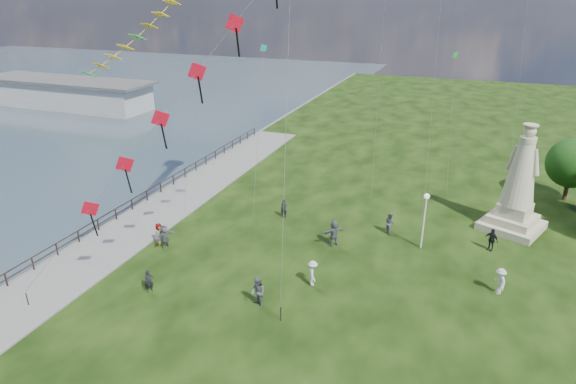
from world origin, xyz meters
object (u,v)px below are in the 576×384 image
at_px(statue, 518,191).
at_px(person_6, 284,209).
at_px(person_2, 313,273).
at_px(person_10, 159,234).
at_px(person_5, 165,236).
at_px(person_9, 491,239).
at_px(lamppost, 425,209).
at_px(person_7, 390,223).
at_px(pier_pavilion, 67,93).
at_px(person_0, 149,281).
at_px(person_1, 258,292).
at_px(person_11, 334,233).
at_px(person_8, 500,281).

bearing_deg(statue, person_6, -143.31).
height_order(person_2, person_10, person_2).
distance_m(person_5, person_10, 0.69).
bearing_deg(person_6, person_9, 0.62).
bearing_deg(lamppost, person_7, 149.50).
distance_m(lamppost, person_5, 18.15).
distance_m(pier_pavilion, person_6, 54.80).
bearing_deg(person_10, person_6, -22.51).
xyz_separation_m(person_0, person_6, (3.74, 12.55, 0.03)).
bearing_deg(person_7, person_6, 53.29).
height_order(statue, person_7, statue).
distance_m(pier_pavilion, person_2, 63.55).
height_order(person_5, person_9, person_5).
bearing_deg(statue, person_10, -131.39).
xyz_separation_m(person_1, person_5, (-8.97, 4.02, -0.10)).
relative_size(person_0, person_7, 0.87).
relative_size(person_0, person_1, 0.76).
distance_m(person_0, person_7, 17.64).
bearing_deg(person_11, person_10, -26.40).
bearing_deg(person_1, person_9, 83.41).
xyz_separation_m(person_5, person_11, (10.97, 4.56, 0.11)).
bearing_deg(statue, person_7, -132.32).
xyz_separation_m(person_1, person_9, (12.43, 11.82, -0.12)).
xyz_separation_m(person_0, person_7, (12.10, 12.84, 0.11)).
bearing_deg(person_11, person_9, 150.37).
distance_m(person_1, person_8, 14.36).
bearing_deg(person_2, person_7, -48.23).
height_order(person_1, person_10, person_1).
relative_size(person_1, person_7, 1.14).
relative_size(person_5, person_6, 1.12).
xyz_separation_m(lamppost, person_0, (-14.59, -11.37, -2.27)).
xyz_separation_m(person_2, person_6, (-5.17, 8.33, -0.07)).
height_order(pier_pavilion, person_2, pier_pavilion).
xyz_separation_m(statue, person_7, (-8.54, -4.05, -2.25)).
relative_size(person_5, person_10, 1.04).
height_order(person_6, person_8, person_8).
bearing_deg(person_10, pier_pavilion, 70.24).
distance_m(person_2, person_5, 11.21).
height_order(person_10, person_11, person_11).
relative_size(person_6, person_11, 0.79).
relative_size(pier_pavilion, person_8, 17.84).
height_order(statue, person_5, statue).
xyz_separation_m(lamppost, person_6, (-10.85, 1.18, -2.24)).
bearing_deg(person_5, person_1, -96.79).
xyz_separation_m(person_1, person_11, (2.00, 8.59, 0.01)).
relative_size(lamppost, person_1, 2.18).
bearing_deg(person_0, person_1, -36.34).
bearing_deg(person_5, statue, -45.22).
bearing_deg(person_7, statue, -103.28).
bearing_deg(person_6, person_7, 1.65).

